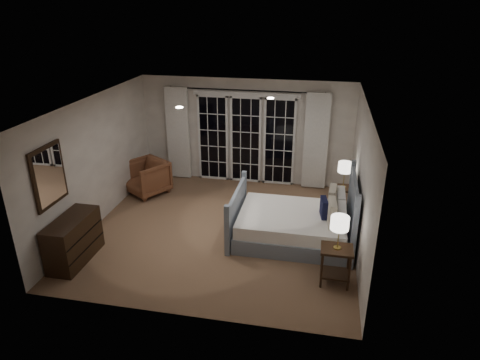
% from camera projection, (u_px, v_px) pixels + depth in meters
% --- Properties ---
extents(floor, '(5.00, 5.00, 0.00)m').
position_uv_depth(floor, '(222.00, 229.00, 8.36)').
color(floor, '#806145').
rests_on(floor, ground).
extents(ceiling, '(5.00, 5.00, 0.00)m').
position_uv_depth(ceiling, '(220.00, 103.00, 7.38)').
color(ceiling, silver).
rests_on(ceiling, wall_back).
extents(wall_left, '(0.02, 5.00, 2.50)m').
position_uv_depth(wall_left, '(96.00, 161.00, 8.32)').
color(wall_left, white).
rests_on(wall_left, floor).
extents(wall_right, '(0.02, 5.00, 2.50)m').
position_uv_depth(wall_right, '(361.00, 181.00, 7.42)').
color(wall_right, white).
rests_on(wall_right, floor).
extents(wall_back, '(5.00, 0.02, 2.50)m').
position_uv_depth(wall_back, '(246.00, 132.00, 10.12)').
color(wall_back, white).
rests_on(wall_back, floor).
extents(wall_front, '(5.00, 0.02, 2.50)m').
position_uv_depth(wall_front, '(177.00, 239.00, 5.61)').
color(wall_front, white).
rests_on(wall_front, floor).
extents(french_doors, '(2.50, 0.04, 2.20)m').
position_uv_depth(french_doors, '(246.00, 139.00, 10.15)').
color(french_doors, black).
rests_on(french_doors, wall_back).
extents(curtain_rod, '(3.50, 0.03, 0.03)m').
position_uv_depth(curtain_rod, '(245.00, 90.00, 9.64)').
color(curtain_rod, black).
rests_on(curtain_rod, wall_back).
extents(curtain_left, '(0.55, 0.10, 2.25)m').
position_uv_depth(curtain_left, '(178.00, 133.00, 10.35)').
color(curtain_left, white).
rests_on(curtain_left, curtain_rod).
extents(curtain_right, '(0.55, 0.10, 2.25)m').
position_uv_depth(curtain_right, '(316.00, 142.00, 9.76)').
color(curtain_right, white).
rests_on(curtain_right, curtain_rod).
extents(downlight_a, '(0.12, 0.12, 0.01)m').
position_uv_depth(downlight_a, '(271.00, 98.00, 7.78)').
color(downlight_a, white).
rests_on(downlight_a, ceiling).
extents(downlight_b, '(0.12, 0.12, 0.01)m').
position_uv_depth(downlight_b, '(179.00, 107.00, 7.13)').
color(downlight_b, white).
rests_on(downlight_b, ceiling).
extents(bed, '(2.17, 1.55, 1.26)m').
position_uv_depth(bed, '(296.00, 224.00, 7.91)').
color(bed, slate).
rests_on(bed, floor).
extents(nightstand_left, '(0.49, 0.39, 0.64)m').
position_uv_depth(nightstand_left, '(336.00, 260.00, 6.63)').
color(nightstand_left, black).
rests_on(nightstand_left, floor).
extents(nightstand_right, '(0.46, 0.37, 0.60)m').
position_uv_depth(nightstand_right, '(342.00, 196.00, 8.83)').
color(nightstand_right, black).
rests_on(nightstand_right, floor).
extents(lamp_left, '(0.28, 0.28, 0.54)m').
position_uv_depth(lamp_left, '(340.00, 224.00, 6.38)').
color(lamp_left, '#B59C48').
rests_on(lamp_left, nightstand_left).
extents(lamp_right, '(0.28, 0.28, 0.54)m').
position_uv_depth(lamp_right, '(345.00, 168.00, 8.58)').
color(lamp_right, '#B59C48').
rests_on(lamp_right, nightstand_right).
extents(armchair, '(1.16, 1.17, 0.78)m').
position_uv_depth(armchair, '(147.00, 177.00, 9.78)').
color(armchair, brown).
rests_on(armchair, floor).
extents(dresser, '(0.48, 1.12, 0.80)m').
position_uv_depth(dresser, '(73.00, 240.00, 7.24)').
color(dresser, black).
rests_on(dresser, floor).
extents(mirror, '(0.05, 0.85, 1.00)m').
position_uv_depth(mirror, '(49.00, 176.00, 6.83)').
color(mirror, black).
rests_on(mirror, wall_left).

